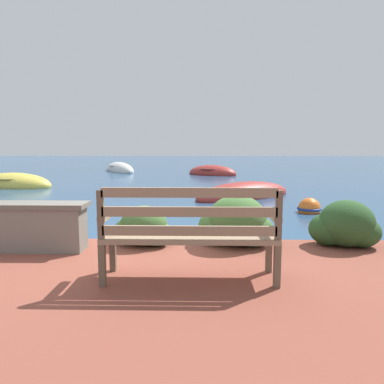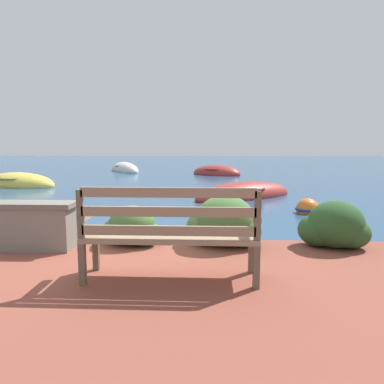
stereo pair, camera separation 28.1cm
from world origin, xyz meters
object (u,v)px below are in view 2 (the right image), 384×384
(rowboat_mid, at_px, (18,184))
(rowboat_outer, at_px, (125,170))
(rowboat_nearest, at_px, (244,195))
(rowboat_far, at_px, (216,173))
(park_bench, at_px, (170,231))
(mooring_buoy, at_px, (307,209))

(rowboat_mid, relative_size, rowboat_outer, 0.93)
(rowboat_nearest, xyz_separation_m, rowboat_far, (-0.68, 7.57, 0.01))
(park_bench, relative_size, rowboat_nearest, 0.50)
(park_bench, height_order, rowboat_far, park_bench)
(rowboat_outer, bearing_deg, rowboat_far, 37.42)
(rowboat_nearest, height_order, rowboat_far, rowboat_far)
(park_bench, xyz_separation_m, mooring_buoy, (2.54, 4.80, -0.62))
(rowboat_nearest, distance_m, rowboat_mid, 8.21)
(park_bench, xyz_separation_m, rowboat_far, (0.68, 14.74, -0.63))
(park_bench, bearing_deg, mooring_buoy, 69.36)
(rowboat_nearest, height_order, rowboat_mid, rowboat_mid)
(rowboat_outer, distance_m, mooring_buoy, 13.73)
(rowboat_mid, bearing_deg, rowboat_outer, 87.68)
(rowboat_nearest, xyz_separation_m, rowboat_mid, (-7.86, 2.38, 0.01))
(rowboat_far, distance_m, mooring_buoy, 10.11)
(rowboat_mid, bearing_deg, park_bench, -40.87)
(rowboat_nearest, bearing_deg, rowboat_outer, 83.58)
(park_bench, relative_size, mooring_buoy, 3.12)
(rowboat_mid, height_order, rowboat_far, rowboat_mid)
(rowboat_nearest, relative_size, rowboat_mid, 1.07)
(park_bench, height_order, rowboat_mid, park_bench)
(park_bench, height_order, mooring_buoy, park_bench)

